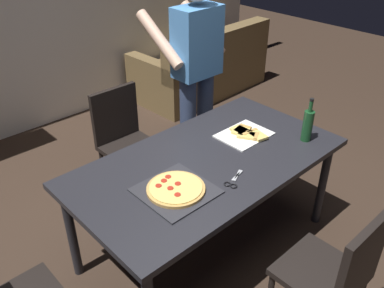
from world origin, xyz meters
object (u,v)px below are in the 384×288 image
object	(u,v)px
chair_near_camera	(337,271)
wine_bottle	(308,125)
couch	(203,69)
kitchen_scissors	(233,181)
chair_far_side	(124,136)
person_serving_pizza	(196,69)
dining_table	(208,168)
pepperoni_pizza_on_tray	(176,189)

from	to	relation	value
chair_near_camera	wine_bottle	size ratio (longest dim) A/B	2.85
couch	kitchen_scissors	size ratio (longest dim) A/B	8.74
chair_far_side	couch	bearing A→B (deg)	28.09
chair_near_camera	couch	distance (m)	3.52
chair_near_camera	person_serving_pizza	size ratio (longest dim) A/B	0.51
couch	person_serving_pizza	distance (m)	1.93
dining_table	person_serving_pizza	xyz separation A→B (m)	(0.60, 0.75, 0.32)
chair_far_side	chair_near_camera	bearing A→B (deg)	-90.00
person_serving_pizza	kitchen_scissors	distance (m)	1.25
couch	pepperoni_pizza_on_tray	size ratio (longest dim) A/B	4.35
dining_table	chair_near_camera	bearing A→B (deg)	-90.00
person_serving_pizza	pepperoni_pizza_on_tray	xyz separation A→B (m)	(-0.97, -0.86, -0.23)
person_serving_pizza	kitchen_scissors	xyz separation A→B (m)	(-0.66, -1.03, -0.24)
dining_table	chair_far_side	bearing A→B (deg)	90.00
wine_bottle	kitchen_scissors	xyz separation A→B (m)	(-0.73, 0.01, -0.11)
chair_far_side	person_serving_pizza	world-z (taller)	person_serving_pizza
couch	person_serving_pizza	size ratio (longest dim) A/B	0.99
pepperoni_pizza_on_tray	dining_table	bearing A→B (deg)	16.84
person_serving_pizza	wine_bottle	xyz separation A→B (m)	(0.07, -1.04, -0.13)
wine_bottle	kitchen_scissors	world-z (taller)	wine_bottle
couch	pepperoni_pizza_on_tray	world-z (taller)	couch
person_serving_pizza	wine_bottle	bearing A→B (deg)	-86.04
chair_far_side	pepperoni_pizza_on_tray	xyz separation A→B (m)	(-0.37, -1.08, 0.25)
person_serving_pizza	pepperoni_pizza_on_tray	distance (m)	1.32
chair_far_side	wine_bottle	distance (m)	1.47
dining_table	chair_near_camera	distance (m)	0.99
person_serving_pizza	wine_bottle	distance (m)	1.05
chair_near_camera	chair_far_side	size ratio (longest dim) A/B	1.00
couch	kitchen_scissors	world-z (taller)	couch
wine_bottle	couch	bearing A→B (deg)	61.56
kitchen_scissors	dining_table	bearing A→B (deg)	77.26
dining_table	couch	size ratio (longest dim) A/B	1.04
couch	dining_table	bearing A→B (deg)	-133.76
chair_far_side	wine_bottle	bearing A→B (deg)	-61.90
dining_table	person_serving_pizza	size ratio (longest dim) A/B	1.03
dining_table	kitchen_scissors	distance (m)	0.29
couch	chair_far_side	bearing A→B (deg)	-151.91
chair_far_side	person_serving_pizza	distance (m)	0.80
chair_near_camera	chair_far_side	xyz separation A→B (m)	(0.00, 1.94, 0.00)
kitchen_scissors	pepperoni_pizza_on_tray	bearing A→B (deg)	152.09
chair_far_side	pepperoni_pizza_on_tray	size ratio (longest dim) A/B	2.25
wine_bottle	dining_table	bearing A→B (deg)	156.89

